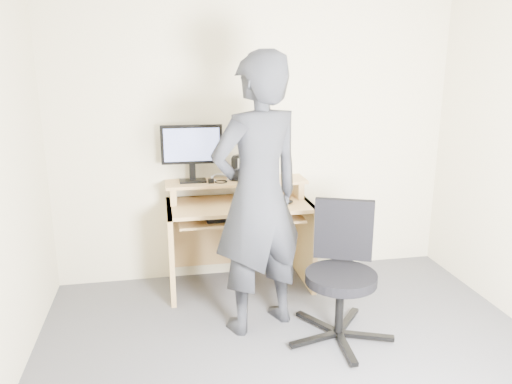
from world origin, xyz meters
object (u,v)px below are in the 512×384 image
object	(u,v)px
person	(258,197)
desk	(238,223)
office_chair	(342,267)
monitor	(192,148)

from	to	relation	value
person	desk	bearing A→B (deg)	-110.54
desk	person	world-z (taller)	person
desk	office_chair	bearing A→B (deg)	-59.32
office_chair	person	world-z (taller)	person
monitor	person	world-z (taller)	person
monitor	desk	bearing A→B (deg)	-12.22
office_chair	person	size ratio (longest dim) A/B	0.47
monitor	person	xyz separation A→B (m)	(0.40, -0.84, -0.21)
monitor	office_chair	bearing A→B (deg)	-46.77
monitor	person	size ratio (longest dim) A/B	0.26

